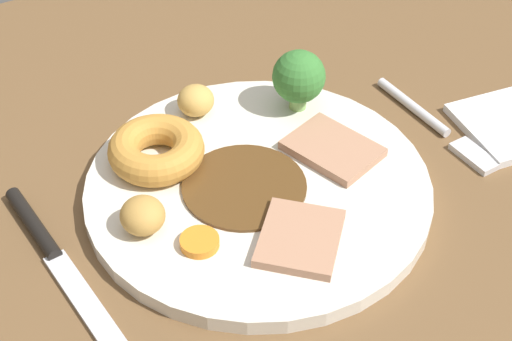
{
  "coord_description": "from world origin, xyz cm",
  "views": [
    {
      "loc": [
        21.85,
        40.84,
        48.93
      ],
      "look_at": [
        -2.5,
        -0.35,
        6.0
      ],
      "focal_mm": 54.96,
      "sensor_mm": 36.0,
      "label": 1
    }
  ],
  "objects_px": {
    "roast_potato_left": "(144,218)",
    "carrot_coin_front": "(200,242)",
    "meat_slice_main": "(331,147)",
    "yorkshire_pudding": "(156,150)",
    "fork": "(437,126)",
    "knife": "(51,250)",
    "roast_potato_right": "(196,100)",
    "meat_slice_under": "(300,238)",
    "broccoli_floret": "(299,77)",
    "dinner_plate": "(256,186)"
  },
  "relations": [
    {
      "from": "roast_potato_left",
      "to": "carrot_coin_front",
      "type": "xyz_separation_m",
      "value": [
        -0.03,
        0.04,
        -0.01
      ]
    },
    {
      "from": "meat_slice_main",
      "to": "yorkshire_pudding",
      "type": "bearing_deg",
      "value": -25.1
    },
    {
      "from": "yorkshire_pudding",
      "to": "fork",
      "type": "relative_size",
      "value": 0.53
    },
    {
      "from": "knife",
      "to": "roast_potato_left",
      "type": "bearing_deg",
      "value": 64.25
    },
    {
      "from": "meat_slice_main",
      "to": "knife",
      "type": "distance_m",
      "value": 0.25
    },
    {
      "from": "meat_slice_main",
      "to": "roast_potato_right",
      "type": "distance_m",
      "value": 0.13
    },
    {
      "from": "yorkshire_pudding",
      "to": "carrot_coin_front",
      "type": "relative_size",
      "value": 2.7
    },
    {
      "from": "yorkshire_pudding",
      "to": "roast_potato_right",
      "type": "height_order",
      "value": "same"
    },
    {
      "from": "meat_slice_under",
      "to": "yorkshire_pudding",
      "type": "bearing_deg",
      "value": -68.9
    },
    {
      "from": "broccoli_floret",
      "to": "dinner_plate",
      "type": "bearing_deg",
      "value": 38.23
    },
    {
      "from": "meat_slice_under",
      "to": "fork",
      "type": "bearing_deg",
      "value": -161.43
    },
    {
      "from": "broccoli_floret",
      "to": "fork",
      "type": "height_order",
      "value": "broccoli_floret"
    },
    {
      "from": "meat_slice_main",
      "to": "roast_potato_left",
      "type": "distance_m",
      "value": 0.18
    },
    {
      "from": "yorkshire_pudding",
      "to": "roast_potato_left",
      "type": "relative_size",
      "value": 2.22
    },
    {
      "from": "meat_slice_main",
      "to": "fork",
      "type": "bearing_deg",
      "value": 174.17
    },
    {
      "from": "knife",
      "to": "broccoli_floret",
      "type": "bearing_deg",
      "value": 95.55
    },
    {
      "from": "meat_slice_main",
      "to": "roast_potato_left",
      "type": "height_order",
      "value": "roast_potato_left"
    },
    {
      "from": "dinner_plate",
      "to": "carrot_coin_front",
      "type": "distance_m",
      "value": 0.09
    },
    {
      "from": "roast_potato_right",
      "to": "meat_slice_under",
      "type": "bearing_deg",
      "value": 88.05
    },
    {
      "from": "meat_slice_under",
      "to": "knife",
      "type": "height_order",
      "value": "meat_slice_under"
    },
    {
      "from": "carrot_coin_front",
      "to": "fork",
      "type": "xyz_separation_m",
      "value": [
        -0.26,
        -0.03,
        -0.01
      ]
    },
    {
      "from": "roast_potato_right",
      "to": "carrot_coin_front",
      "type": "distance_m",
      "value": 0.17
    },
    {
      "from": "yorkshire_pudding",
      "to": "roast_potato_left",
      "type": "bearing_deg",
      "value": 58.32
    },
    {
      "from": "meat_slice_main",
      "to": "fork",
      "type": "height_order",
      "value": "meat_slice_main"
    },
    {
      "from": "meat_slice_main",
      "to": "fork",
      "type": "xyz_separation_m",
      "value": [
        -0.11,
        0.01,
        -0.01
      ]
    },
    {
      "from": "roast_potato_right",
      "to": "carrot_coin_front",
      "type": "height_order",
      "value": "roast_potato_right"
    },
    {
      "from": "dinner_plate",
      "to": "knife",
      "type": "relative_size",
      "value": 1.55
    },
    {
      "from": "dinner_plate",
      "to": "meat_slice_main",
      "type": "distance_m",
      "value": 0.08
    },
    {
      "from": "yorkshire_pudding",
      "to": "roast_potato_left",
      "type": "xyz_separation_m",
      "value": [
        0.04,
        0.07,
        0.0
      ]
    },
    {
      "from": "roast_potato_right",
      "to": "yorkshire_pudding",
      "type": "bearing_deg",
      "value": 36.33
    },
    {
      "from": "meat_slice_under",
      "to": "roast_potato_left",
      "type": "distance_m",
      "value": 0.12
    },
    {
      "from": "carrot_coin_front",
      "to": "knife",
      "type": "distance_m",
      "value": 0.12
    },
    {
      "from": "meat_slice_under",
      "to": "roast_potato_right",
      "type": "bearing_deg",
      "value": -91.95
    },
    {
      "from": "meat_slice_main",
      "to": "carrot_coin_front",
      "type": "distance_m",
      "value": 0.15
    },
    {
      "from": "roast_potato_left",
      "to": "yorkshire_pudding",
      "type": "bearing_deg",
      "value": -121.68
    },
    {
      "from": "roast_potato_left",
      "to": "carrot_coin_front",
      "type": "distance_m",
      "value": 0.05
    },
    {
      "from": "yorkshire_pudding",
      "to": "knife",
      "type": "bearing_deg",
      "value": 20.5
    },
    {
      "from": "carrot_coin_front",
      "to": "meat_slice_under",
      "type": "bearing_deg",
      "value": 152.11
    },
    {
      "from": "meat_slice_under",
      "to": "knife",
      "type": "relative_size",
      "value": 0.37
    },
    {
      "from": "roast_potato_left",
      "to": "fork",
      "type": "height_order",
      "value": "roast_potato_left"
    },
    {
      "from": "meat_slice_under",
      "to": "knife",
      "type": "bearing_deg",
      "value": -30.64
    },
    {
      "from": "yorkshire_pudding",
      "to": "fork",
      "type": "height_order",
      "value": "yorkshire_pudding"
    },
    {
      "from": "meat_slice_under",
      "to": "roast_potato_left",
      "type": "height_order",
      "value": "roast_potato_left"
    },
    {
      "from": "roast_potato_right",
      "to": "broccoli_floret",
      "type": "distance_m",
      "value": 0.1
    },
    {
      "from": "broccoli_floret",
      "to": "yorkshire_pudding",
      "type": "bearing_deg",
      "value": 1.53
    },
    {
      "from": "broccoli_floret",
      "to": "roast_potato_left",
      "type": "bearing_deg",
      "value": 21.19
    },
    {
      "from": "dinner_plate",
      "to": "carrot_coin_front",
      "type": "xyz_separation_m",
      "value": [
        0.07,
        0.04,
        0.01
      ]
    },
    {
      "from": "yorkshire_pudding",
      "to": "knife",
      "type": "distance_m",
      "value": 0.12
    },
    {
      "from": "carrot_coin_front",
      "to": "knife",
      "type": "bearing_deg",
      "value": -32.44
    },
    {
      "from": "dinner_plate",
      "to": "knife",
      "type": "xyz_separation_m",
      "value": [
        0.17,
        -0.02,
        -0.0
      ]
    }
  ]
}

